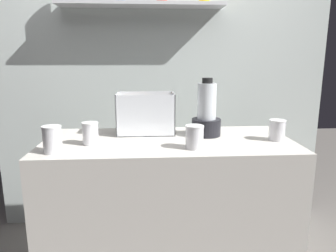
# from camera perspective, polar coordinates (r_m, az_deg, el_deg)

# --- Properties ---
(counter) EXTENTS (1.40, 0.64, 0.90)m
(counter) POSITION_cam_1_polar(r_m,az_deg,el_deg) (1.94, 0.00, -15.43)
(counter) COLOR beige
(counter) RESTS_ON ground_plane
(back_wall_unit) EXTENTS (2.60, 0.24, 2.50)m
(back_wall_unit) POSITION_cam_1_polar(r_m,az_deg,el_deg) (2.48, -1.33, 10.32)
(back_wall_unit) COLOR silver
(back_wall_unit) RESTS_ON ground_plane
(carrot_display_bin) EXTENTS (0.35, 0.21, 0.25)m
(carrot_display_bin) POSITION_cam_1_polar(r_m,az_deg,el_deg) (1.93, -4.11, 0.90)
(carrot_display_bin) COLOR white
(carrot_display_bin) RESTS_ON counter
(blender_pitcher) EXTENTS (0.17, 0.17, 0.34)m
(blender_pitcher) POSITION_cam_1_polar(r_m,az_deg,el_deg) (1.87, 7.00, 2.08)
(blender_pitcher) COLOR black
(blender_pitcher) RESTS_ON counter
(juice_cup_orange_far_left) EXTENTS (0.09, 0.09, 0.13)m
(juice_cup_orange_far_left) POSITION_cam_1_polar(r_m,az_deg,el_deg) (1.63, -20.26, -2.62)
(juice_cup_orange_far_left) COLOR white
(juice_cup_orange_far_left) RESTS_ON counter
(juice_cup_orange_left) EXTENTS (0.09, 0.09, 0.12)m
(juice_cup_orange_left) POSITION_cam_1_polar(r_m,az_deg,el_deg) (1.72, -13.91, -1.48)
(juice_cup_orange_left) COLOR white
(juice_cup_orange_left) RESTS_ON counter
(juice_cup_carrot_middle) EXTENTS (0.10, 0.10, 0.12)m
(juice_cup_carrot_middle) POSITION_cam_1_polar(r_m,az_deg,el_deg) (1.61, 4.83, -2.18)
(juice_cup_carrot_middle) COLOR white
(juice_cup_carrot_middle) RESTS_ON counter
(juice_cup_pomegranate_right) EXTENTS (0.09, 0.09, 0.12)m
(juice_cup_pomegranate_right) POSITION_cam_1_polar(r_m,az_deg,el_deg) (1.86, 19.19, -0.85)
(juice_cup_pomegranate_right) COLOR white
(juice_cup_pomegranate_right) RESTS_ON counter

